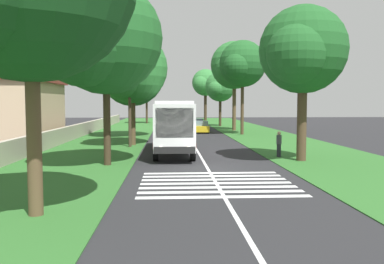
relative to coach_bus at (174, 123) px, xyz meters
name	(u,v)px	position (x,y,z in m)	size (l,w,h in m)	color
ground	(208,169)	(-6.99, -1.80, -2.15)	(160.00, 160.00, 0.00)	#262628
grass_verge_left	(102,143)	(8.01, 6.40, -2.13)	(120.00, 8.00, 0.04)	#2D6628
grass_verge_right	(281,142)	(8.01, -10.00, -2.13)	(120.00, 8.00, 0.04)	#2D6628
centre_line	(192,142)	(8.01, -1.80, -2.14)	(110.00, 0.16, 0.01)	silver
coach_bus	(174,123)	(0.00, 0.00, 0.00)	(11.16, 2.62, 3.73)	white
zebra_crossing	(216,183)	(-11.13, -1.80, -2.14)	(5.85, 6.80, 0.01)	silver
trailing_car_0	(201,127)	(20.49, -3.50, -1.48)	(4.30, 1.78, 1.43)	gold
trailing_car_1	(197,124)	(27.78, -3.49, -1.48)	(4.30, 1.78, 1.43)	black
roadside_tree_left_0	(146,87)	(43.15, 4.40, 4.24)	(5.62, 4.70, 8.84)	#3D2D1E
roadside_tree_left_1	(102,41)	(-5.62, 4.09, 4.92)	(8.08, 6.53, 10.44)	#3D2D1E
roadside_tree_left_2	(130,70)	(5.76, 3.60, 4.20)	(7.47, 6.00, 9.47)	brown
roadside_tree_left_4	(131,76)	(15.05, 4.38, 4.30)	(8.54, 6.83, 10.04)	brown
roadside_tree_right_0	(233,67)	(23.81, -7.97, 6.14)	(7.09, 6.14, 11.48)	brown
roadside_tree_right_1	(220,87)	(33.74, -7.40, 3.82)	(5.34, 4.60, 8.36)	#3D2D1E
roadside_tree_right_2	(301,52)	(-4.40, -7.71, 4.54)	(6.36, 5.36, 9.49)	#4C3826
roadside_tree_right_3	(205,83)	(55.09, -6.93, 5.44)	(6.59, 5.47, 10.47)	#3D2D1E
roadside_tree_right_4	(241,65)	(16.98, -7.82, 5.70)	(6.18, 5.25, 10.58)	#4C3826
utility_pole	(130,91)	(4.23, 3.50, 2.41)	(0.24, 1.40, 8.74)	#473828
roadside_wall	(76,131)	(13.01, 9.80, -1.42)	(70.00, 0.40, 1.37)	#B2A893
roadside_building	(12,107)	(9.06, 14.64, 1.12)	(12.08, 7.29, 6.42)	beige
pedestrian	(279,144)	(-2.58, -6.94, -1.24)	(0.34, 0.34, 1.69)	#26262D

